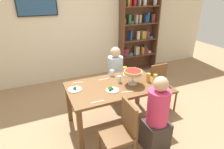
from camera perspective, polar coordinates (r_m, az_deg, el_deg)
name	(u,v)px	position (r m, az deg, el deg)	size (l,w,h in m)	color
ground_plane	(114,122)	(3.42, 0.69, -14.39)	(12.00, 12.00, 0.00)	#9E7A56
rear_partition	(78,24)	(4.82, -10.42, 15.10)	(8.00, 0.12, 2.80)	beige
dining_table	(114,90)	(3.06, 0.75, -4.91)	(1.51, 0.88, 0.74)	brown
bookshelf	(138,31)	(5.31, 8.03, 12.93)	(1.10, 0.30, 2.21)	brown
television	(37,4)	(4.55, -22.07, 19.35)	(0.84, 0.05, 0.49)	black
diner_far_right	(115,78)	(3.83, 1.00, -1.12)	(0.34, 0.34, 1.15)	#382D28
diner_near_right	(157,119)	(2.75, 13.50, -13.26)	(0.34, 0.34, 1.15)	#382D28
chair_head_east	(161,85)	(3.69, 14.83, -3.18)	(0.40, 0.40, 0.87)	brown
chair_near_left	(121,130)	(2.52, 2.80, -16.61)	(0.40, 0.40, 0.87)	brown
deep_dish_pizza_stand	(133,73)	(2.99, 6.44, 0.44)	(0.32, 0.32, 0.24)	silver
salad_plate_near_diner	(111,89)	(2.85, -0.18, -4.57)	(0.20, 0.20, 0.07)	white
salad_plate_far_diner	(134,73)	(3.43, 6.75, 0.47)	(0.22, 0.22, 0.07)	white
salad_plate_spare	(75,89)	(2.92, -11.33, -4.40)	(0.21, 0.21, 0.07)	white
beer_glass_amber_tall	(148,77)	(3.17, 11.05, -0.89)	(0.07, 0.07, 0.15)	gold
beer_glass_amber_short	(125,71)	(3.35, 3.92, 1.08)	(0.08, 0.08, 0.15)	gold
beer_glass_amber_spare	(155,79)	(3.14, 13.05, -1.24)	(0.06, 0.06, 0.15)	gold
water_glass_clear_near	(112,73)	(3.33, -0.01, 0.48)	(0.07, 0.07, 0.11)	white
water_glass_clear_far	(119,79)	(3.09, 2.27, -1.38)	(0.06, 0.06, 0.11)	white
cutlery_fork_near	(98,102)	(2.59, -4.42, -8.32)	(0.18, 0.02, 0.01)	silver
cutlery_knife_near	(103,79)	(3.21, -2.69, -1.50)	(0.18, 0.02, 0.01)	silver
cutlery_fork_far	(128,92)	(2.83, 4.83, -5.30)	(0.18, 0.02, 0.01)	silver
cutlery_knife_far	(78,83)	(3.14, -10.38, -2.44)	(0.18, 0.02, 0.01)	silver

